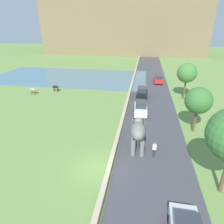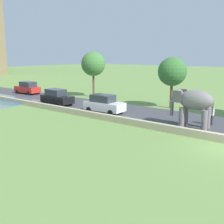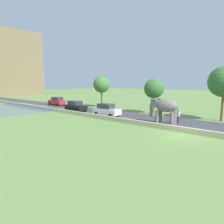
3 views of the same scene
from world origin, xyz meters
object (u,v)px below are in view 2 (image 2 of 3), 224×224
person_beside_elephant (212,115)px  car_white (104,104)px  car_black (57,97)px  elephant (193,102)px  car_red (28,88)px

person_beside_elephant → car_white: bearing=99.2°
car_white → car_black: bearing=90.0°
elephant → car_black: 15.82m
car_red → car_white: (-3.15, -16.87, 0.00)m
car_black → car_white: bearing=-90.0°
car_white → person_beside_elephant: bearing=-80.8°
car_red → car_black: same height
car_black → elephant: bearing=-90.0°
car_black → car_white: size_ratio=1.00×
person_beside_elephant → car_black: size_ratio=0.40×
car_black → car_red: bearing=72.4°
elephant → car_white: bearing=89.9°
elephant → car_black: size_ratio=0.86×
elephant → car_black: bearing=90.0°
person_beside_elephant → car_white: 10.04m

